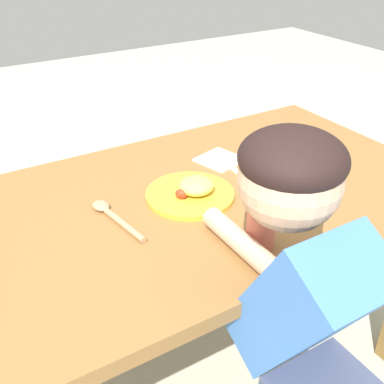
{
  "coord_description": "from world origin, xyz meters",
  "views": [
    {
      "loc": [
        -0.48,
        -0.87,
        1.28
      ],
      "look_at": [
        0.03,
        -0.01,
        0.68
      ],
      "focal_mm": 43.6,
      "sensor_mm": 36.0,
      "label": 1
    }
  ],
  "objects_px": {
    "plate": "(191,191)",
    "drinking_cup": "(261,225)",
    "person": "(302,354)",
    "fork": "(236,170)",
    "spoon": "(113,215)"
  },
  "relations": [
    {
      "from": "plate",
      "to": "drinking_cup",
      "type": "height_order",
      "value": "drinking_cup"
    },
    {
      "from": "person",
      "to": "plate",
      "type": "bearing_deg",
      "value": 86.83
    },
    {
      "from": "plate",
      "to": "drinking_cup",
      "type": "xyz_separation_m",
      "value": [
        0.02,
        -0.25,
        0.04
      ]
    },
    {
      "from": "fork",
      "to": "person",
      "type": "xyz_separation_m",
      "value": [
        -0.2,
        -0.51,
        -0.11
      ]
    },
    {
      "from": "fork",
      "to": "drinking_cup",
      "type": "relative_size",
      "value": 2.18
    },
    {
      "from": "plate",
      "to": "fork",
      "type": "bearing_deg",
      "value": 16.56
    },
    {
      "from": "spoon",
      "to": "person",
      "type": "bearing_deg",
      "value": -167.68
    },
    {
      "from": "plate",
      "to": "drinking_cup",
      "type": "bearing_deg",
      "value": -84.46
    },
    {
      "from": "spoon",
      "to": "person",
      "type": "height_order",
      "value": "person"
    },
    {
      "from": "spoon",
      "to": "person",
      "type": "relative_size",
      "value": 0.21
    },
    {
      "from": "fork",
      "to": "drinking_cup",
      "type": "distance_m",
      "value": 0.34
    },
    {
      "from": "spoon",
      "to": "drinking_cup",
      "type": "relative_size",
      "value": 2.04
    },
    {
      "from": "fork",
      "to": "drinking_cup",
      "type": "height_order",
      "value": "drinking_cup"
    },
    {
      "from": "drinking_cup",
      "to": "person",
      "type": "xyz_separation_m",
      "value": [
        -0.05,
        -0.21,
        -0.16
      ]
    },
    {
      "from": "plate",
      "to": "person",
      "type": "xyz_separation_m",
      "value": [
        -0.03,
        -0.46,
        -0.12
      ]
    }
  ]
}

